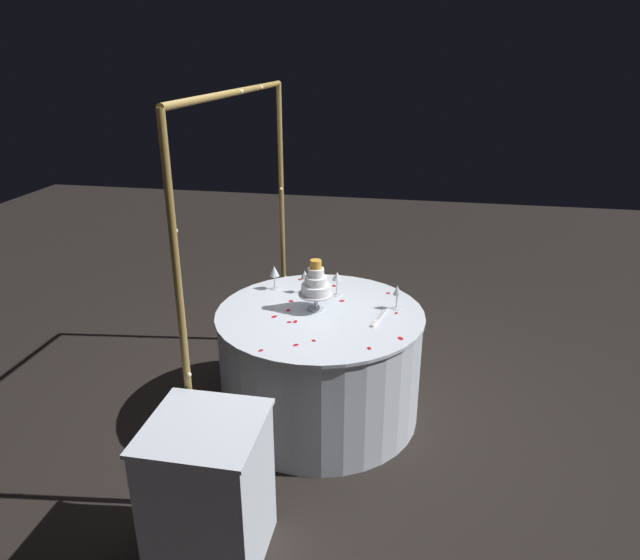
{
  "coord_description": "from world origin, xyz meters",
  "views": [
    {
      "loc": [
        -3.15,
        -0.59,
        2.24
      ],
      "look_at": [
        0.0,
        0.0,
        0.95
      ],
      "focal_mm": 32.05,
      "sensor_mm": 36.0,
      "label": 1
    }
  ],
  "objects_px": {
    "tiered_cake": "(316,285)",
    "wine_glass_0": "(397,292)",
    "side_table": "(209,492)",
    "main_table": "(320,364)",
    "wine_glass_3": "(274,272)",
    "wine_glass_1": "(337,277)",
    "wine_glass_2": "(305,276)",
    "decorative_arch": "(242,215)",
    "cake_knife": "(379,318)"
  },
  "relations": [
    {
      "from": "cake_knife",
      "to": "side_table",
      "type": "bearing_deg",
      "value": 151.57
    },
    {
      "from": "side_table",
      "to": "wine_glass_2",
      "type": "height_order",
      "value": "wine_glass_2"
    },
    {
      "from": "decorative_arch",
      "to": "wine_glass_3",
      "type": "bearing_deg",
      "value": -17.74
    },
    {
      "from": "main_table",
      "to": "tiered_cake",
      "type": "height_order",
      "value": "tiered_cake"
    },
    {
      "from": "wine_glass_1",
      "to": "side_table",
      "type": "bearing_deg",
      "value": 167.17
    },
    {
      "from": "side_table",
      "to": "wine_glass_0",
      "type": "bearing_deg",
      "value": -28.57
    },
    {
      "from": "main_table",
      "to": "side_table",
      "type": "height_order",
      "value": "side_table"
    },
    {
      "from": "side_table",
      "to": "wine_glass_0",
      "type": "relative_size",
      "value": 4.73
    },
    {
      "from": "wine_glass_3",
      "to": "cake_knife",
      "type": "distance_m",
      "value": 0.82
    },
    {
      "from": "tiered_cake",
      "to": "wine_glass_0",
      "type": "distance_m",
      "value": 0.51
    },
    {
      "from": "main_table",
      "to": "wine_glass_1",
      "type": "xyz_separation_m",
      "value": [
        0.29,
        -0.06,
        0.49
      ]
    },
    {
      "from": "wine_glass_2",
      "to": "wine_glass_1",
      "type": "bearing_deg",
      "value": -91.18
    },
    {
      "from": "wine_glass_0",
      "to": "wine_glass_1",
      "type": "distance_m",
      "value": 0.43
    },
    {
      "from": "side_table",
      "to": "wine_glass_1",
      "type": "xyz_separation_m",
      "value": [
        1.51,
        -0.34,
        0.49
      ]
    },
    {
      "from": "tiered_cake",
      "to": "wine_glass_0",
      "type": "xyz_separation_m",
      "value": [
        0.1,
        -0.49,
        -0.05
      ]
    },
    {
      "from": "side_table",
      "to": "tiered_cake",
      "type": "distance_m",
      "value": 1.4
    },
    {
      "from": "side_table",
      "to": "wine_glass_3",
      "type": "bearing_deg",
      "value": 3.26
    },
    {
      "from": "wine_glass_1",
      "to": "wine_glass_2",
      "type": "relative_size",
      "value": 1.03
    },
    {
      "from": "side_table",
      "to": "wine_glass_3",
      "type": "distance_m",
      "value": 1.61
    },
    {
      "from": "decorative_arch",
      "to": "tiered_cake",
      "type": "relative_size",
      "value": 6.27
    },
    {
      "from": "cake_knife",
      "to": "wine_glass_2",
      "type": "bearing_deg",
      "value": 59.17
    },
    {
      "from": "tiered_cake",
      "to": "wine_glass_3",
      "type": "bearing_deg",
      "value": 51.28
    },
    {
      "from": "wine_glass_3",
      "to": "cake_knife",
      "type": "bearing_deg",
      "value": -114.44
    },
    {
      "from": "wine_glass_2",
      "to": "wine_glass_3",
      "type": "bearing_deg",
      "value": 84.04
    },
    {
      "from": "wine_glass_2",
      "to": "main_table",
      "type": "bearing_deg",
      "value": -151.42
    },
    {
      "from": "tiered_cake",
      "to": "wine_glass_1",
      "type": "relative_size",
      "value": 1.99
    },
    {
      "from": "side_table",
      "to": "wine_glass_0",
      "type": "distance_m",
      "value": 1.63
    },
    {
      "from": "tiered_cake",
      "to": "wine_glass_0",
      "type": "relative_size",
      "value": 2.09
    },
    {
      "from": "wine_glass_2",
      "to": "cake_knife",
      "type": "height_order",
      "value": "wine_glass_2"
    },
    {
      "from": "wine_glass_3",
      "to": "cake_knife",
      "type": "xyz_separation_m",
      "value": [
        -0.34,
        -0.74,
        -0.12
      ]
    },
    {
      "from": "decorative_arch",
      "to": "wine_glass_2",
      "type": "relative_size",
      "value": 12.86
    },
    {
      "from": "wine_glass_0",
      "to": "wine_glass_1",
      "type": "height_order",
      "value": "wine_glass_1"
    },
    {
      "from": "wine_glass_0",
      "to": "main_table",
      "type": "bearing_deg",
      "value": 107.32
    },
    {
      "from": "decorative_arch",
      "to": "main_table",
      "type": "height_order",
      "value": "decorative_arch"
    },
    {
      "from": "tiered_cake",
      "to": "wine_glass_2",
      "type": "xyz_separation_m",
      "value": [
        0.25,
        0.12,
        -0.05
      ]
    },
    {
      "from": "tiered_cake",
      "to": "cake_knife",
      "type": "height_order",
      "value": "tiered_cake"
    },
    {
      "from": "tiered_cake",
      "to": "wine_glass_1",
      "type": "height_order",
      "value": "tiered_cake"
    },
    {
      "from": "main_table",
      "to": "wine_glass_2",
      "type": "relative_size",
      "value": 8.14
    },
    {
      "from": "decorative_arch",
      "to": "main_table",
      "type": "xyz_separation_m",
      "value": [
        0.0,
        -0.47,
        -0.97
      ]
    },
    {
      "from": "side_table",
      "to": "cake_knife",
      "type": "xyz_separation_m",
      "value": [
        1.2,
        -0.65,
        0.37
      ]
    },
    {
      "from": "tiered_cake",
      "to": "wine_glass_3",
      "type": "relative_size",
      "value": 1.99
    },
    {
      "from": "wine_glass_0",
      "to": "wine_glass_2",
      "type": "relative_size",
      "value": 0.98
    },
    {
      "from": "wine_glass_1",
      "to": "wine_glass_2",
      "type": "bearing_deg",
      "value": 88.82
    },
    {
      "from": "wine_glass_0",
      "to": "wine_glass_3",
      "type": "relative_size",
      "value": 0.95
    },
    {
      "from": "wine_glass_3",
      "to": "wine_glass_1",
      "type": "bearing_deg",
      "value": -93.55
    },
    {
      "from": "side_table",
      "to": "wine_glass_1",
      "type": "bearing_deg",
      "value": -12.83
    },
    {
      "from": "main_table",
      "to": "side_table",
      "type": "relative_size",
      "value": 1.75
    },
    {
      "from": "wine_glass_1",
      "to": "wine_glass_2",
      "type": "xyz_separation_m",
      "value": [
        0.0,
        0.22,
        -0.01
      ]
    },
    {
      "from": "wine_glass_0",
      "to": "tiered_cake",
      "type": "bearing_deg",
      "value": 101.68
    },
    {
      "from": "main_table",
      "to": "wine_glass_2",
      "type": "distance_m",
      "value": 0.59
    }
  ]
}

